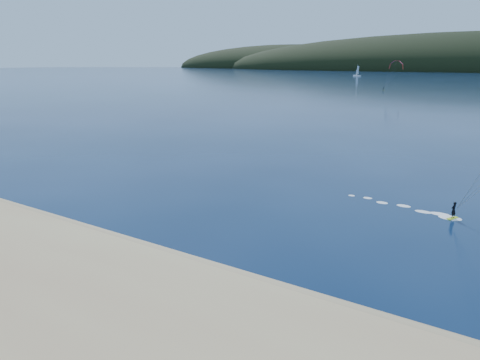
# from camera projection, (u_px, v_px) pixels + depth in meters

# --- Properties ---
(ground) EXTENTS (1800.00, 1800.00, 0.00)m
(ground) POSITION_uv_depth(u_px,v_px,m) (128.00, 288.00, 27.38)
(ground) COLOR #071734
(ground) RESTS_ON ground
(wet_sand) EXTENTS (220.00, 2.50, 0.10)m
(wet_sand) POSITION_uv_depth(u_px,v_px,m) (175.00, 260.00, 31.02)
(wet_sand) COLOR #977E57
(wet_sand) RESTS_ON ground
(kitesurfer_far) EXTENTS (9.68, 5.52, 12.50)m
(kitesurfer_far) POSITION_uv_depth(u_px,v_px,m) (396.00, 68.00, 201.34)
(kitesurfer_far) COLOR #B6DA19
(kitesurfer_far) RESTS_ON ground
(sailboat) EXTENTS (7.73, 4.93, 10.77)m
(sailboat) POSITION_uv_depth(u_px,v_px,m) (357.00, 75.00, 407.37)
(sailboat) COLOR white
(sailboat) RESTS_ON ground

